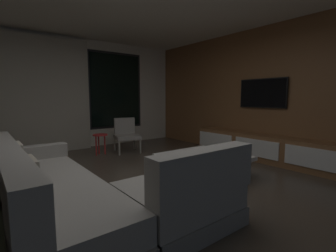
{
  "coord_description": "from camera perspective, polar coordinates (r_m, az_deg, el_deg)",
  "views": [
    {
      "loc": [
        -1.67,
        -2.54,
        1.26
      ],
      "look_at": [
        1.33,
        1.33,
        0.69
      ],
      "focal_mm": 26.1,
      "sensor_mm": 36.0,
      "label": 1
    }
  ],
  "objects": [
    {
      "name": "floor",
      "position": [
        3.29,
        -4.35,
        -15.9
      ],
      "size": [
        9.2,
        9.2,
        0.0
      ],
      "primitive_type": "plane",
      "color": "#473D33"
    },
    {
      "name": "back_wall_with_window",
      "position": [
        6.36,
        -23.36,
        6.86
      ],
      "size": [
        6.6,
        0.3,
        2.7
      ],
      "color": "silver",
      "rests_on": "floor"
    },
    {
      "name": "media_wall",
      "position": [
        5.37,
        24.11,
        7.03
      ],
      "size": [
        0.12,
        7.8,
        2.7
      ],
      "color": "brown",
      "rests_on": "floor"
    },
    {
      "name": "sectional_couch",
      "position": [
        2.66,
        -18.93,
        -15.17
      ],
      "size": [
        1.98,
        2.5,
        0.82
      ],
      "color": "gray",
      "rests_on": "floor"
    },
    {
      "name": "coffee_table",
      "position": [
        3.94,
        8.28,
        -9.2
      ],
      "size": [
        1.16,
        1.16,
        0.36
      ],
      "color": "#302D1B",
      "rests_on": "floor"
    },
    {
      "name": "book_stack_on_coffee_table",
      "position": [
        3.83,
        10.99,
        -6.64
      ],
      "size": [
        0.26,
        0.17,
        0.06
      ],
      "color": "#7ED557",
      "rests_on": "coffee_table"
    },
    {
      "name": "accent_chair_near_window",
      "position": [
        5.8,
        -9.74,
        -1.62
      ],
      "size": [
        0.66,
        0.68,
        0.78
      ],
      "color": "#B2ADA0",
      "rests_on": "floor"
    },
    {
      "name": "side_stool",
      "position": [
        5.58,
        -15.57,
        -2.73
      ],
      "size": [
        0.32,
        0.32,
        0.46
      ],
      "color": "red",
      "rests_on": "floor"
    },
    {
      "name": "media_console",
      "position": [
        5.24,
        21.54,
        -4.91
      ],
      "size": [
        0.46,
        3.1,
        0.52
      ],
      "color": "brown",
      "rests_on": "floor"
    },
    {
      "name": "mounted_tv",
      "position": [
        5.4,
        21.21,
        7.15
      ],
      "size": [
        0.05,
        1.03,
        0.6
      ],
      "color": "black"
    }
  ]
}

